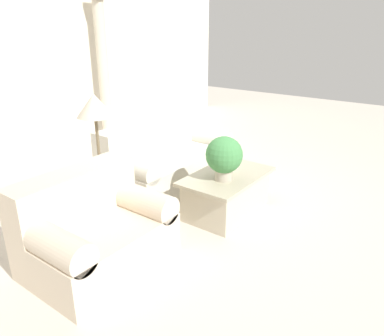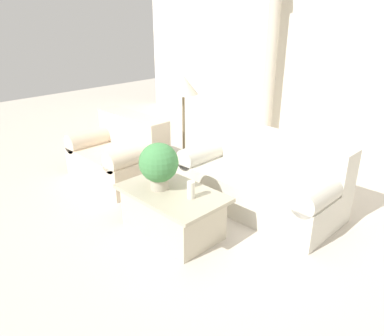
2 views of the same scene
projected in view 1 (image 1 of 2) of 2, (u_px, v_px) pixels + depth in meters
The scene contains 9 objects.
ground_plane at pixel (197, 197), 5.01m from camera, with size 16.00×16.00×0.00m, color beige.
wall_back at pixel (39, 60), 6.27m from camera, with size 10.00×0.06×3.20m.
sofa_long at pixel (166, 158), 5.39m from camera, with size 1.96×0.93×0.89m.
loveseat at pixel (93, 229), 3.52m from camera, with size 1.28×0.93×0.89m.
coffee_table at pixel (226, 193), 4.52m from camera, with size 1.16×0.71×0.50m.
potted_plant at pixel (224, 156), 4.19m from camera, with size 0.42×0.42×0.51m.
pillar_candle at pixel (235, 161), 4.61m from camera, with size 0.08×0.08×0.18m.
floor_lamp at pixel (95, 111), 4.03m from camera, with size 0.40×0.40×1.48m.
column_right at pixel (103, 71), 7.04m from camera, with size 0.29×0.29×2.63m.
Camera 1 is at (-3.68, -2.65, 2.17)m, focal length 35.00 mm.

